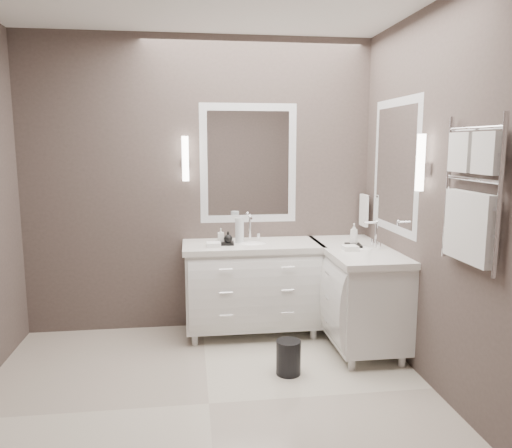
{
  "coord_description": "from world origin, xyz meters",
  "views": [
    {
      "loc": [
        -0.1,
        -3.14,
        1.73
      ],
      "look_at": [
        0.42,
        0.7,
        1.11
      ],
      "focal_mm": 35.0,
      "sensor_mm": 36.0,
      "label": 1
    }
  ],
  "objects": [
    {
      "name": "floor",
      "position": [
        0.0,
        0.0,
        -0.01
      ],
      "size": [
        3.2,
        3.0,
        0.01
      ],
      "primitive_type": "cube",
      "color": "beige",
      "rests_on": "ground"
    },
    {
      "name": "wall_back",
      "position": [
        0.0,
        1.5,
        1.35
      ],
      "size": [
        3.2,
        0.01,
        2.7
      ],
      "primitive_type": "cube",
      "color": "#4B3F3C",
      "rests_on": "floor"
    },
    {
      "name": "wall_front",
      "position": [
        0.0,
        -1.5,
        1.35
      ],
      "size": [
        3.2,
        0.01,
        2.7
      ],
      "primitive_type": "cube",
      "color": "#4B3F3C",
      "rests_on": "floor"
    },
    {
      "name": "wall_right",
      "position": [
        1.6,
        0.0,
        1.35
      ],
      "size": [
        0.01,
        3.0,
        2.7
      ],
      "primitive_type": "cube",
      "color": "#4B3F3C",
      "rests_on": "floor"
    },
    {
      "name": "vanity_back",
      "position": [
        0.45,
        1.23,
        0.49
      ],
      "size": [
        1.24,
        0.59,
        0.97
      ],
      "color": "white",
      "rests_on": "floor"
    },
    {
      "name": "vanity_right",
      "position": [
        1.33,
        0.9,
        0.49
      ],
      "size": [
        0.59,
        1.24,
        0.97
      ],
      "color": "white",
      "rests_on": "floor"
    },
    {
      "name": "mirror_back",
      "position": [
        0.45,
        1.49,
        1.55
      ],
      "size": [
        0.9,
        0.02,
        1.1
      ],
      "color": "white",
      "rests_on": "wall_back"
    },
    {
      "name": "mirror_right",
      "position": [
        1.59,
        0.8,
        1.55
      ],
      "size": [
        0.02,
        0.9,
        1.1
      ],
      "color": "white",
      "rests_on": "wall_right"
    },
    {
      "name": "sconce_back",
      "position": [
        -0.13,
        1.43,
        1.59
      ],
      "size": [
        0.06,
        0.06,
        0.4
      ],
      "color": "white",
      "rests_on": "wall_back"
    },
    {
      "name": "sconce_right",
      "position": [
        1.53,
        0.22,
        1.59
      ],
      "size": [
        0.06,
        0.06,
        0.4
      ],
      "color": "white",
      "rests_on": "wall_right"
    },
    {
      "name": "towel_bar_corner",
      "position": [
        1.54,
        1.36,
        1.12
      ],
      "size": [
        0.03,
        0.22,
        0.3
      ],
      "color": "white",
      "rests_on": "wall_right"
    },
    {
      "name": "towel_ladder",
      "position": [
        1.55,
        -0.4,
        1.39
      ],
      "size": [
        0.06,
        0.58,
        0.9
      ],
      "color": "white",
      "rests_on": "wall_right"
    },
    {
      "name": "waste_bin",
      "position": [
        0.62,
        0.36,
        0.13
      ],
      "size": [
        0.23,
        0.23,
        0.26
      ],
      "primitive_type": "cylinder",
      "rotation": [
        0.0,
        0.0,
        0.25
      ],
      "color": "black",
      "rests_on": "floor"
    },
    {
      "name": "amenity_tray_back",
      "position": [
        0.2,
        1.19,
        0.86
      ],
      "size": [
        0.17,
        0.13,
        0.02
      ],
      "primitive_type": "cube",
      "rotation": [
        0.0,
        0.0,
        -0.06
      ],
      "color": "black",
      "rests_on": "vanity_back"
    },
    {
      "name": "amenity_tray_right",
      "position": [
        1.29,
        0.93,
        0.86
      ],
      "size": [
        0.15,
        0.19,
        0.03
      ],
      "primitive_type": "cube",
      "rotation": [
        0.0,
        0.0,
        -0.16
      ],
      "color": "black",
      "rests_on": "vanity_right"
    },
    {
      "name": "water_bottle",
      "position": [
        0.34,
        1.26,
        0.96
      ],
      "size": [
        0.1,
        0.1,
        0.23
      ],
      "primitive_type": "cylinder",
      "rotation": [
        0.0,
        0.0,
        0.29
      ],
      "color": "silver",
      "rests_on": "vanity_back"
    },
    {
      "name": "soap_bottle_a",
      "position": [
        0.17,
        1.21,
        0.93
      ],
      "size": [
        0.05,
        0.05,
        0.12
      ],
      "primitive_type": "imported",
      "rotation": [
        0.0,
        0.0,
        0.0
      ],
      "color": "white",
      "rests_on": "amenity_tray_back"
    },
    {
      "name": "soap_bottle_b",
      "position": [
        0.23,
        1.16,
        0.92
      ],
      "size": [
        0.09,
        0.09,
        0.1
      ],
      "primitive_type": "imported",
      "rotation": [
        0.0,
        0.0,
        -0.21
      ],
      "color": "black",
      "rests_on": "amenity_tray_back"
    },
    {
      "name": "soap_bottle_c",
      "position": [
        1.29,
        0.93,
        0.97
      ],
      "size": [
        0.09,
        0.09,
        0.18
      ],
      "primitive_type": "imported",
      "rotation": [
        0.0,
        0.0,
        -0.31
      ],
      "color": "white",
      "rests_on": "amenity_tray_right"
    }
  ]
}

